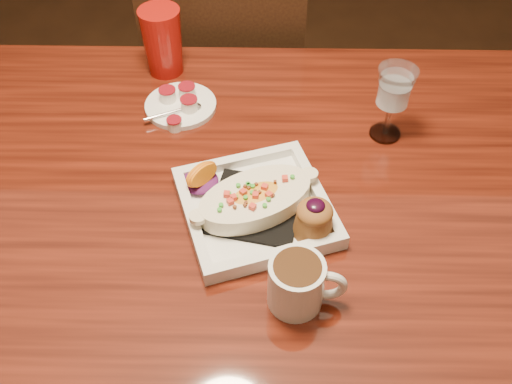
{
  "coord_description": "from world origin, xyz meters",
  "views": [
    {
      "loc": [
        0.11,
        -0.7,
        1.51
      ],
      "look_at": [
        0.09,
        -0.02,
        0.77
      ],
      "focal_mm": 40.0,
      "sensor_mm": 36.0,
      "label": 1
    }
  ],
  "objects_px": {
    "goblet": "(394,91)",
    "chair_far": "(228,84)",
    "table": "(208,222)",
    "red_tumbler": "(163,42)",
    "coffee_mug": "(298,282)",
    "saucer": "(180,103)",
    "plate": "(261,204)"
  },
  "relations": [
    {
      "from": "coffee_mug",
      "to": "saucer",
      "type": "xyz_separation_m",
      "value": [
        -0.23,
        0.46,
        -0.04
      ]
    },
    {
      "from": "plate",
      "to": "goblet",
      "type": "bearing_deg",
      "value": 22.6
    },
    {
      "from": "coffee_mug",
      "to": "red_tumbler",
      "type": "height_order",
      "value": "red_tumbler"
    },
    {
      "from": "table",
      "to": "red_tumbler",
      "type": "bearing_deg",
      "value": 107.75
    },
    {
      "from": "plate",
      "to": "red_tumbler",
      "type": "height_order",
      "value": "red_tumbler"
    },
    {
      "from": "goblet",
      "to": "chair_far",
      "type": "bearing_deg",
      "value": 125.86
    },
    {
      "from": "goblet",
      "to": "red_tumbler",
      "type": "bearing_deg",
      "value": 155.96
    },
    {
      "from": "plate",
      "to": "saucer",
      "type": "xyz_separation_m",
      "value": [
        -0.17,
        0.29,
        -0.02
      ]
    },
    {
      "from": "plate",
      "to": "saucer",
      "type": "relative_size",
      "value": 2.08
    },
    {
      "from": "goblet",
      "to": "red_tumbler",
      "type": "xyz_separation_m",
      "value": [
        -0.46,
        0.2,
        -0.03
      ]
    },
    {
      "from": "table",
      "to": "goblet",
      "type": "relative_size",
      "value": 9.79
    },
    {
      "from": "table",
      "to": "plate",
      "type": "bearing_deg",
      "value": -30.18
    },
    {
      "from": "chair_far",
      "to": "coffee_mug",
      "type": "xyz_separation_m",
      "value": [
        0.16,
        -0.86,
        0.29
      ]
    },
    {
      "from": "coffee_mug",
      "to": "goblet",
      "type": "relative_size",
      "value": 0.78
    },
    {
      "from": "coffee_mug",
      "to": "red_tumbler",
      "type": "relative_size",
      "value": 0.81
    },
    {
      "from": "red_tumbler",
      "to": "coffee_mug",
      "type": "bearing_deg",
      "value": -65.04
    },
    {
      "from": "table",
      "to": "red_tumbler",
      "type": "distance_m",
      "value": 0.41
    },
    {
      "from": "chair_far",
      "to": "saucer",
      "type": "height_order",
      "value": "chair_far"
    },
    {
      "from": "saucer",
      "to": "red_tumbler",
      "type": "height_order",
      "value": "red_tumbler"
    },
    {
      "from": "table",
      "to": "chair_far",
      "type": "bearing_deg",
      "value": 90.0
    },
    {
      "from": "plate",
      "to": "goblet",
      "type": "relative_size",
      "value": 2.0
    },
    {
      "from": "saucer",
      "to": "chair_far",
      "type": "bearing_deg",
      "value": 80.26
    },
    {
      "from": "coffee_mug",
      "to": "red_tumbler",
      "type": "distance_m",
      "value": 0.65
    },
    {
      "from": "coffee_mug",
      "to": "red_tumbler",
      "type": "bearing_deg",
      "value": 117.69
    },
    {
      "from": "table",
      "to": "coffee_mug",
      "type": "relative_size",
      "value": 12.61
    },
    {
      "from": "table",
      "to": "red_tumbler",
      "type": "height_order",
      "value": "red_tumbler"
    },
    {
      "from": "table",
      "to": "saucer",
      "type": "xyz_separation_m",
      "value": [
        -0.07,
        0.23,
        0.11
      ]
    },
    {
      "from": "goblet",
      "to": "saucer",
      "type": "xyz_separation_m",
      "value": [
        -0.41,
        0.07,
        -0.09
      ]
    },
    {
      "from": "table",
      "to": "coffee_mug",
      "type": "xyz_separation_m",
      "value": [
        0.16,
        -0.23,
        0.15
      ]
    },
    {
      "from": "chair_far",
      "to": "saucer",
      "type": "relative_size",
      "value": 6.3
    },
    {
      "from": "coffee_mug",
      "to": "saucer",
      "type": "relative_size",
      "value": 0.81
    },
    {
      "from": "chair_far",
      "to": "coffee_mug",
      "type": "distance_m",
      "value": 0.92
    }
  ]
}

